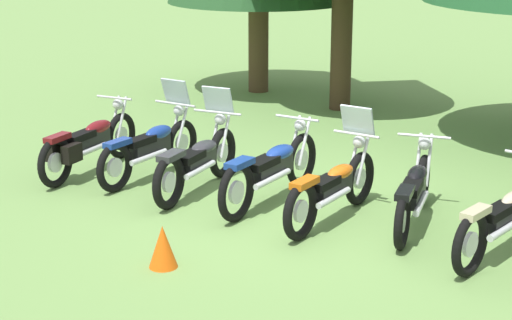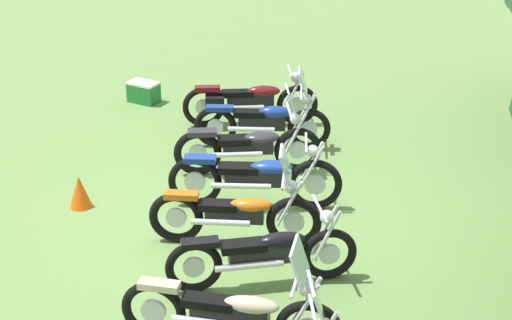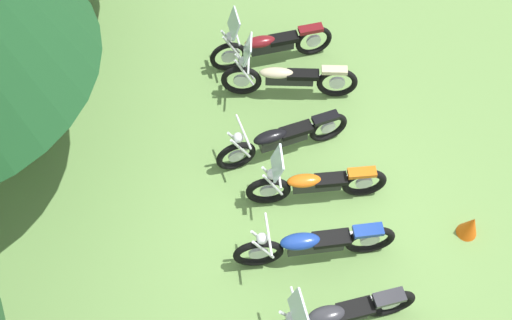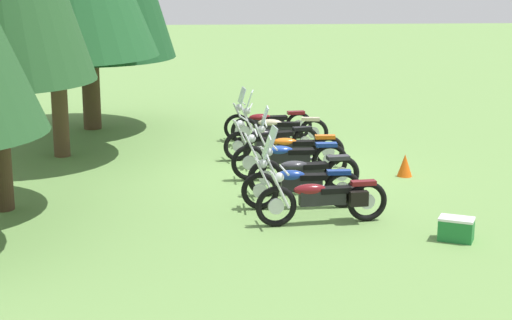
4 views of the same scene
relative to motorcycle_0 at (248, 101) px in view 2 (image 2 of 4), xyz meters
name	(u,v)px [view 2 (image 2 of 4)]	position (x,y,z in m)	size (l,w,h in m)	color
ground_plane	(250,225)	(3.50, 0.27, -0.46)	(80.00, 80.00, 0.00)	#6B934C
motorcycle_0	(248,101)	(0.00, 0.00, 0.00)	(0.70, 2.36, 1.02)	black
motorcycle_1	(264,121)	(0.93, 0.33, 0.01)	(0.74, 2.24, 1.36)	black
motorcycle_2	(250,146)	(1.90, 0.16, 0.00)	(0.75, 2.26, 1.38)	black
motorcycle_3	(256,177)	(2.99, 0.32, 0.02)	(0.67, 2.45, 1.03)	black
motorcycle_4	(237,214)	(4.01, 0.14, 0.00)	(0.65, 2.24, 1.37)	black
motorcycle_5	(264,253)	(4.92, 0.54, -0.02)	(0.82, 2.27, 0.99)	black
motorcycle_6	(233,313)	(6.15, 0.28, 0.00)	(0.75, 2.39, 1.37)	black
picnic_cooler	(144,92)	(-1.03, -2.04, -0.26)	(0.56, 0.66, 0.39)	#1E7233
traffic_cone	(80,192)	(3.12, -2.16, -0.22)	(0.32, 0.32, 0.48)	#EA590F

